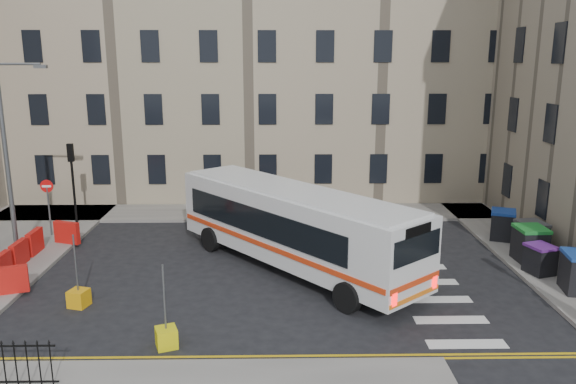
{
  "coord_description": "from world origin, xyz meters",
  "views": [
    {
      "loc": [
        -1.65,
        -21.25,
        8.39
      ],
      "look_at": [
        -1.26,
        1.25,
        3.0
      ],
      "focal_mm": 35.0,
      "sensor_mm": 36.0,
      "label": 1
    }
  ],
  "objects_px": {
    "wheelie_bin_c": "(530,244)",
    "wheelie_bin_e": "(502,225)",
    "bollard_yellow": "(79,298)",
    "bus": "(293,224)",
    "wheelie_bin_b": "(540,259)",
    "streetlamp": "(6,158)",
    "bollard_chevron": "(166,338)",
    "wheelie_bin_d": "(531,237)"
  },
  "relations": [
    {
      "from": "wheelie_bin_c",
      "to": "wheelie_bin_e",
      "type": "distance_m",
      "value": 2.92
    },
    {
      "from": "wheelie_bin_e",
      "to": "bollard_yellow",
      "type": "distance_m",
      "value": 18.62
    },
    {
      "from": "bus",
      "to": "bollard_yellow",
      "type": "xyz_separation_m",
      "value": [
        -7.51,
        -3.47,
        -1.58
      ]
    },
    {
      "from": "wheelie_bin_b",
      "to": "wheelie_bin_c",
      "type": "bearing_deg",
      "value": 64.13
    },
    {
      "from": "streetlamp",
      "to": "bollard_yellow",
      "type": "distance_m",
      "value": 7.88
    },
    {
      "from": "wheelie_bin_c",
      "to": "bollard_chevron",
      "type": "xyz_separation_m",
      "value": [
        -13.77,
        -6.67,
        -0.59
      ]
    },
    {
      "from": "wheelie_bin_e",
      "to": "bollard_yellow",
      "type": "bearing_deg",
      "value": -137.12
    },
    {
      "from": "wheelie_bin_e",
      "to": "bollard_yellow",
      "type": "xyz_separation_m",
      "value": [
        -17.35,
        -6.73,
        -0.54
      ]
    },
    {
      "from": "wheelie_bin_b",
      "to": "wheelie_bin_d",
      "type": "relative_size",
      "value": 0.92
    },
    {
      "from": "wheelie_bin_e",
      "to": "bollard_chevron",
      "type": "height_order",
      "value": "wheelie_bin_e"
    },
    {
      "from": "bus",
      "to": "wheelie_bin_e",
      "type": "relative_size",
      "value": 7.05
    },
    {
      "from": "bus",
      "to": "wheelie_bin_c",
      "type": "height_order",
      "value": "bus"
    },
    {
      "from": "bollard_yellow",
      "to": "streetlamp",
      "type": "bearing_deg",
      "value": 130.78
    },
    {
      "from": "wheelie_bin_d",
      "to": "bus",
      "type": "bearing_deg",
      "value": 179.28
    },
    {
      "from": "wheelie_bin_e",
      "to": "wheelie_bin_b",
      "type": "bearing_deg",
      "value": -71.02
    },
    {
      "from": "bus",
      "to": "wheelie_bin_d",
      "type": "xyz_separation_m",
      "value": [
        10.34,
        1.39,
        -1.04
      ]
    },
    {
      "from": "wheelie_bin_c",
      "to": "wheelie_bin_d",
      "type": "height_order",
      "value": "wheelie_bin_c"
    },
    {
      "from": "wheelie_bin_e",
      "to": "streetlamp",
      "type": "bearing_deg",
      "value": -154.11
    },
    {
      "from": "wheelie_bin_d",
      "to": "bollard_yellow",
      "type": "relative_size",
      "value": 2.3
    },
    {
      "from": "wheelie_bin_b",
      "to": "bollard_yellow",
      "type": "relative_size",
      "value": 2.12
    },
    {
      "from": "bus",
      "to": "bollard_yellow",
      "type": "bearing_deg",
      "value": 164.52
    },
    {
      "from": "bollard_yellow",
      "to": "wheelie_bin_b",
      "type": "bearing_deg",
      "value": 8.01
    },
    {
      "from": "wheelie_bin_c",
      "to": "bollard_chevron",
      "type": "relative_size",
      "value": 2.43
    },
    {
      "from": "wheelie_bin_d",
      "to": "wheelie_bin_e",
      "type": "height_order",
      "value": "wheelie_bin_d"
    },
    {
      "from": "wheelie_bin_d",
      "to": "bollard_yellow",
      "type": "height_order",
      "value": "wheelie_bin_d"
    },
    {
      "from": "streetlamp",
      "to": "wheelie_bin_d",
      "type": "height_order",
      "value": "streetlamp"
    },
    {
      "from": "bollard_yellow",
      "to": "bollard_chevron",
      "type": "xyz_separation_m",
      "value": [
        3.58,
        -2.87,
        0.0
      ]
    },
    {
      "from": "wheelie_bin_e",
      "to": "wheelie_bin_c",
      "type": "bearing_deg",
      "value": -68.35
    },
    {
      "from": "wheelie_bin_b",
      "to": "bollard_chevron",
      "type": "relative_size",
      "value": 2.12
    },
    {
      "from": "wheelie_bin_d",
      "to": "wheelie_bin_e",
      "type": "distance_m",
      "value": 1.94
    },
    {
      "from": "bollard_yellow",
      "to": "bollard_chevron",
      "type": "height_order",
      "value": "same"
    },
    {
      "from": "wheelie_bin_b",
      "to": "wheelie_bin_d",
      "type": "distance_m",
      "value": 2.54
    },
    {
      "from": "bus",
      "to": "bollard_yellow",
      "type": "height_order",
      "value": "bus"
    },
    {
      "from": "bus",
      "to": "wheelie_bin_e",
      "type": "distance_m",
      "value": 10.42
    },
    {
      "from": "bollard_yellow",
      "to": "wheelie_bin_e",
      "type": "bearing_deg",
      "value": 21.18
    },
    {
      "from": "wheelie_bin_d",
      "to": "bollard_yellow",
      "type": "distance_m",
      "value": 18.51
    },
    {
      "from": "streetlamp",
      "to": "wheelie_bin_d",
      "type": "distance_m",
      "value": 22.56
    },
    {
      "from": "wheelie_bin_b",
      "to": "wheelie_bin_e",
      "type": "bearing_deg",
      "value": 69.72
    },
    {
      "from": "wheelie_bin_d",
      "to": "bollard_yellow",
      "type": "xyz_separation_m",
      "value": [
        -17.86,
        -4.85,
        -0.54
      ]
    },
    {
      "from": "streetlamp",
      "to": "bus",
      "type": "xyz_separation_m",
      "value": [
        11.94,
        -1.66,
        -2.46
      ]
    },
    {
      "from": "wheelie_bin_b",
      "to": "wheelie_bin_e",
      "type": "distance_m",
      "value": 4.32
    },
    {
      "from": "wheelie_bin_b",
      "to": "wheelie_bin_c",
      "type": "distance_m",
      "value": 1.41
    }
  ]
}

